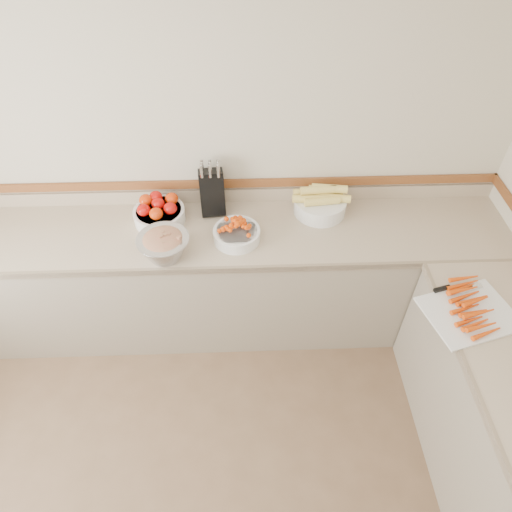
{
  "coord_description": "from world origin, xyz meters",
  "views": [
    {
      "loc": [
        0.28,
        -0.5,
        2.86
      ],
      "look_at": [
        0.35,
        1.35,
        1.0
      ],
      "focal_mm": 32.0,
      "sensor_mm": 36.0,
      "label": 1
    }
  ],
  "objects_px": {
    "cherry_tomato_bowl": "(237,233)",
    "rhubarb_bowl": "(164,245)",
    "corn_bowl": "(320,202)",
    "cutting_board": "(469,309)",
    "tomato_bowl": "(159,212)",
    "knife_block": "(212,191)"
  },
  "relations": [
    {
      "from": "tomato_bowl",
      "to": "corn_bowl",
      "type": "xyz_separation_m",
      "value": [
        1.06,
        0.05,
        0.01
      ]
    },
    {
      "from": "knife_block",
      "to": "rhubarb_bowl",
      "type": "height_order",
      "value": "knife_block"
    },
    {
      "from": "cherry_tomato_bowl",
      "to": "corn_bowl",
      "type": "distance_m",
      "value": 0.61
    },
    {
      "from": "knife_block",
      "to": "corn_bowl",
      "type": "bearing_deg",
      "value": -3.38
    },
    {
      "from": "cherry_tomato_bowl",
      "to": "cutting_board",
      "type": "bearing_deg",
      "value": -26.46
    },
    {
      "from": "tomato_bowl",
      "to": "rhubarb_bowl",
      "type": "height_order",
      "value": "rhubarb_bowl"
    },
    {
      "from": "tomato_bowl",
      "to": "cutting_board",
      "type": "xyz_separation_m",
      "value": [
        1.75,
        -0.82,
        -0.05
      ]
    },
    {
      "from": "rhubarb_bowl",
      "to": "corn_bowl",
      "type": "bearing_deg",
      "value": 21.46
    },
    {
      "from": "knife_block",
      "to": "cutting_board",
      "type": "relative_size",
      "value": 0.7
    },
    {
      "from": "cherry_tomato_bowl",
      "to": "rhubarb_bowl",
      "type": "height_order",
      "value": "rhubarb_bowl"
    },
    {
      "from": "corn_bowl",
      "to": "cutting_board",
      "type": "height_order",
      "value": "corn_bowl"
    },
    {
      "from": "tomato_bowl",
      "to": "corn_bowl",
      "type": "distance_m",
      "value": 1.06
    },
    {
      "from": "corn_bowl",
      "to": "cutting_board",
      "type": "bearing_deg",
      "value": -51.65
    },
    {
      "from": "tomato_bowl",
      "to": "cherry_tomato_bowl",
      "type": "distance_m",
      "value": 0.54
    },
    {
      "from": "corn_bowl",
      "to": "knife_block",
      "type": "bearing_deg",
      "value": 176.62
    },
    {
      "from": "cherry_tomato_bowl",
      "to": "rhubarb_bowl",
      "type": "relative_size",
      "value": 0.94
    },
    {
      "from": "knife_block",
      "to": "corn_bowl",
      "type": "relative_size",
      "value": 1.0
    },
    {
      "from": "tomato_bowl",
      "to": "cherry_tomato_bowl",
      "type": "xyz_separation_m",
      "value": [
        0.5,
        -0.2,
        -0.02
      ]
    },
    {
      "from": "tomato_bowl",
      "to": "corn_bowl",
      "type": "relative_size",
      "value": 0.87
    },
    {
      "from": "knife_block",
      "to": "rhubarb_bowl",
      "type": "distance_m",
      "value": 0.51
    },
    {
      "from": "knife_block",
      "to": "tomato_bowl",
      "type": "distance_m",
      "value": 0.37
    },
    {
      "from": "cherry_tomato_bowl",
      "to": "corn_bowl",
      "type": "height_order",
      "value": "corn_bowl"
    }
  ]
}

